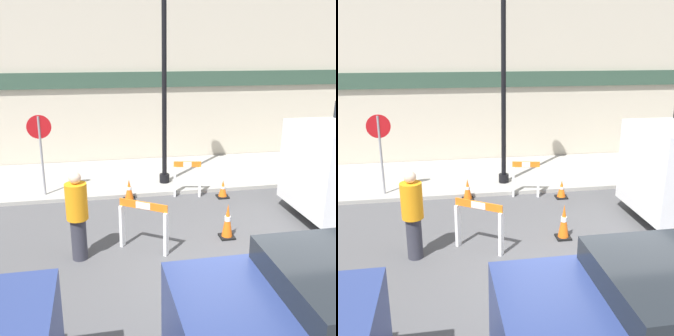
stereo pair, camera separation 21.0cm
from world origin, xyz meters
TOP-DOWN VIEW (x-y plane):
  - ground_plane at (0.00, 0.00)m, footprint 60.00×60.00m
  - sidewalk_slab at (0.00, 6.22)m, footprint 18.00×3.44m
  - storefront_facade at (0.00, 8.01)m, footprint 18.00×0.22m
  - streetlamp_post at (-0.37, 5.30)m, footprint 0.44×0.44m
  - stop_sign at (-3.63, 4.91)m, footprint 0.60×0.11m
  - barricade_0 at (-1.44, 1.65)m, footprint 0.91×0.66m
  - barricade_1 at (0.07, 4.35)m, footprint 0.73×0.27m
  - traffic_cone_0 at (-1.47, 4.36)m, footprint 0.30×0.30m
  - traffic_cone_1 at (0.98, 4.09)m, footprint 0.30×0.30m
  - traffic_cone_2 at (0.33, 1.86)m, footprint 0.30×0.30m
  - person_worker at (-2.65, 1.57)m, footprint 0.56×0.56m

SIDE VIEW (x-z plane):
  - ground_plane at x=0.00m, z-range 0.00..0.00m
  - sidewalk_slab at x=0.00m, z-range 0.00..0.10m
  - traffic_cone_1 at x=0.98m, z-range -0.01..0.47m
  - traffic_cone_0 at x=-1.47m, z-range -0.01..0.55m
  - traffic_cone_2 at x=0.33m, z-range -0.01..0.74m
  - barricade_1 at x=0.07m, z-range 0.03..0.99m
  - barricade_0 at x=-1.44m, z-range 0.06..1.08m
  - person_worker at x=-2.65m, z-range 0.05..1.76m
  - stop_sign at x=-3.63m, z-range 0.46..2.57m
  - storefront_facade at x=0.00m, z-range 0.00..5.50m
  - streetlamp_post at x=-0.37m, z-range 0.88..6.45m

